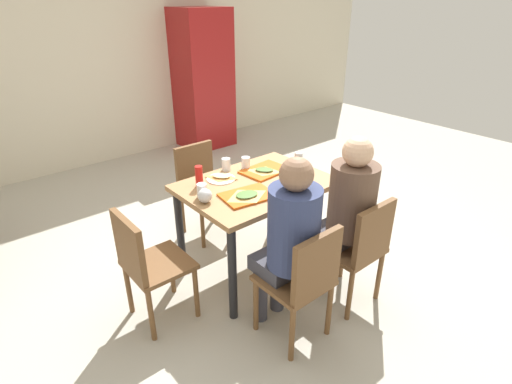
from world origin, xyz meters
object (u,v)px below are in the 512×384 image
chair_near_right (359,246)px  paper_plate_center (221,179)px  main_table (256,196)px  chair_far_side (201,183)px  tray_red_far (265,170)px  pizza_slice_d (288,183)px  pizza_slice_a (247,195)px  chair_near_left (304,278)px  drink_fridge (203,80)px  person_in_brown_jacket (347,207)px  paper_plate_near_edge (292,186)px  person_in_red (289,235)px  foil_bundle (205,196)px  plastic_cup_d (246,163)px  tray_red_near (248,196)px  chair_left_end (146,261)px  soda_can (298,160)px  pizza_slice_c (221,177)px  plastic_cup_c (202,191)px  condiment_bottle (199,176)px  plastic_cup_b (291,191)px  pizza_slice_b (264,170)px  plastic_cup_a (226,164)px

chair_near_right → paper_plate_center: size_ratio=3.84×
main_table → chair_far_side: bearing=90.0°
chair_near_right → tray_red_far: 0.96m
pizza_slice_d → pizza_slice_a: bearing=174.4°
chair_near_left → drink_fridge: size_ratio=0.44×
person_in_brown_jacket → paper_plate_center: 0.97m
paper_plate_center → paper_plate_near_edge: same height
person_in_red → foil_bundle: size_ratio=12.54×
main_table → chair_far_side: (0.00, 0.78, -0.18)m
pizza_slice_d → tray_red_far: bearing=82.4°
plastic_cup_d → foil_bundle: (-0.58, -0.28, 0.00)m
person_in_brown_jacket → plastic_cup_d: bearing=100.4°
chair_near_left → foil_bundle: foil_bundle is taller
pizza_slice_a → foil_bundle: bearing=152.1°
tray_red_near → plastic_cup_d: plastic_cup_d is taller
person_in_red → tray_red_far: bearing=58.5°
person_in_red → chair_left_end: bearing=135.7°
paper_plate_near_edge → soda_can: soda_can is taller
chair_left_end → drink_fridge: drink_fridge is taller
person_in_red → pizza_slice_c: bearing=82.1°
tray_red_near → soda_can: (0.66, 0.16, 0.05)m
chair_far_side → plastic_cup_c: bearing=-121.4°
main_table → tray_red_far: size_ratio=3.07×
chair_near_right → condiment_bottle: size_ratio=5.28×
tray_red_far → paper_plate_near_edge: size_ratio=1.64×
chair_near_right → plastic_cup_b: 0.61m
paper_plate_center → plastic_cup_b: plastic_cup_b is taller
pizza_slice_a → plastic_cup_c: bearing=136.6°
main_table → drink_fridge: 3.19m
plastic_cup_b → condiment_bottle: bearing=124.6°
main_table → paper_plate_near_edge: 0.30m
pizza_slice_b → plastic_cup_d: size_ratio=2.45×
tray_red_near → plastic_cup_a: (0.17, 0.48, 0.04)m
pizza_slice_b → soda_can: (0.30, -0.08, 0.04)m
person_in_red → plastic_cup_b: (0.30, 0.30, 0.09)m
person_in_red → soda_can: 1.00m
pizza_slice_c → plastic_cup_b: size_ratio=2.30×
chair_near_right → condiment_bottle: 1.24m
tray_red_near → condiment_bottle: 0.40m
person_in_red → foil_bundle: bearing=107.2°
tray_red_near → pizza_slice_a: bearing=-144.2°
pizza_slice_a → chair_near_left: bearing=-95.6°
chair_near_left → pizza_slice_d: bearing=54.2°
main_table → paper_plate_near_edge: size_ratio=5.02×
person_in_red → foil_bundle: 0.66m
plastic_cup_d → foil_bundle: size_ratio=1.00×
chair_near_right → tray_red_far: (-0.08, 0.91, 0.29)m
chair_left_end → plastic_cup_a: size_ratio=8.44×
paper_plate_center → soda_can: 0.67m
main_table → pizza_slice_a: pizza_slice_a is taller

